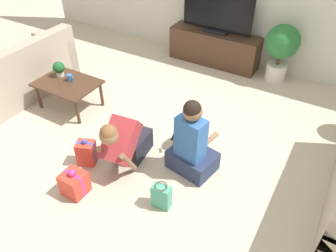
{
  "coord_description": "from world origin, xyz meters",
  "views": [
    {
      "loc": [
        1.75,
        -2.75,
        2.84
      ],
      "look_at": [
        0.24,
        -0.17,
        0.45
      ],
      "focal_mm": 35.0,
      "sensor_mm": 36.0,
      "label": 1
    }
  ],
  "objects_px": {
    "coffee_table": "(68,85)",
    "tabletop_plant": "(59,68)",
    "sofa_left": "(17,77)",
    "potted_plant_back_right": "(281,47)",
    "gift_bag_a": "(161,196)",
    "gift_box_a": "(74,183)",
    "mug": "(70,78)",
    "person_sitting": "(192,145)",
    "gift_box_b": "(86,153)",
    "tv": "(217,16)",
    "dog": "(186,128)",
    "person_kneeling": "(125,142)",
    "tv_console": "(214,48)"
  },
  "relations": [
    {
      "from": "sofa_left",
      "to": "potted_plant_back_right",
      "type": "xyz_separation_m",
      "value": [
        3.31,
        2.45,
        0.28
      ]
    },
    {
      "from": "sofa_left",
      "to": "gift_bag_a",
      "type": "xyz_separation_m",
      "value": [
        3.02,
        -0.73,
        -0.17
      ]
    },
    {
      "from": "dog",
      "to": "gift_bag_a",
      "type": "relative_size",
      "value": 1.71
    },
    {
      "from": "dog",
      "to": "tabletop_plant",
      "type": "bearing_deg",
      "value": 11.69
    },
    {
      "from": "coffee_table",
      "to": "person_sitting",
      "type": "xyz_separation_m",
      "value": [
        2.13,
        -0.25,
        -0.0
      ]
    },
    {
      "from": "sofa_left",
      "to": "gift_bag_a",
      "type": "distance_m",
      "value": 3.11
    },
    {
      "from": "potted_plant_back_right",
      "to": "tabletop_plant",
      "type": "height_order",
      "value": "potted_plant_back_right"
    },
    {
      "from": "potted_plant_back_right",
      "to": "mug",
      "type": "height_order",
      "value": "potted_plant_back_right"
    },
    {
      "from": "potted_plant_back_right",
      "to": "gift_bag_a",
      "type": "relative_size",
      "value": 3.06
    },
    {
      "from": "person_sitting",
      "to": "gift_box_b",
      "type": "distance_m",
      "value": 1.27
    },
    {
      "from": "mug",
      "to": "person_kneeling",
      "type": "bearing_deg",
      "value": -23.9
    },
    {
      "from": "person_sitting",
      "to": "tabletop_plant",
      "type": "distance_m",
      "value": 2.37
    },
    {
      "from": "gift_box_a",
      "to": "tv",
      "type": "bearing_deg",
      "value": 89.22
    },
    {
      "from": "person_sitting",
      "to": "dog",
      "type": "relative_size",
      "value": 1.85
    },
    {
      "from": "person_sitting",
      "to": "mug",
      "type": "distance_m",
      "value": 2.15
    },
    {
      "from": "potted_plant_back_right",
      "to": "gift_bag_a",
      "type": "distance_m",
      "value": 3.23
    },
    {
      "from": "person_kneeling",
      "to": "gift_box_b",
      "type": "bearing_deg",
      "value": -159.74
    },
    {
      "from": "dog",
      "to": "person_kneeling",
      "type": "bearing_deg",
      "value": 69.89
    },
    {
      "from": "tv",
      "to": "potted_plant_back_right",
      "type": "bearing_deg",
      "value": -2.49
    },
    {
      "from": "person_kneeling",
      "to": "person_sitting",
      "type": "relative_size",
      "value": 0.83
    },
    {
      "from": "coffee_table",
      "to": "potted_plant_back_right",
      "type": "relative_size",
      "value": 0.92
    },
    {
      "from": "sofa_left",
      "to": "coffee_table",
      "type": "relative_size",
      "value": 2.16
    },
    {
      "from": "potted_plant_back_right",
      "to": "person_sitting",
      "type": "distance_m",
      "value": 2.57
    },
    {
      "from": "gift_bag_a",
      "to": "tabletop_plant",
      "type": "relative_size",
      "value": 1.4
    },
    {
      "from": "dog",
      "to": "mug",
      "type": "xyz_separation_m",
      "value": [
        -1.84,
        -0.09,
        0.24
      ]
    },
    {
      "from": "tv_console",
      "to": "gift_box_b",
      "type": "relative_size",
      "value": 4.4
    },
    {
      "from": "tv",
      "to": "potted_plant_back_right",
      "type": "height_order",
      "value": "tv"
    },
    {
      "from": "coffee_table",
      "to": "person_kneeling",
      "type": "relative_size",
      "value": 1.06
    },
    {
      "from": "tv_console",
      "to": "mug",
      "type": "distance_m",
      "value": 2.61
    },
    {
      "from": "coffee_table",
      "to": "tabletop_plant",
      "type": "xyz_separation_m",
      "value": [
        -0.21,
        0.09,
        0.17
      ]
    },
    {
      "from": "dog",
      "to": "tabletop_plant",
      "type": "relative_size",
      "value": 2.39
    },
    {
      "from": "gift_box_a",
      "to": "mug",
      "type": "xyz_separation_m",
      "value": [
        -1.19,
        1.27,
        0.32
      ]
    },
    {
      "from": "tv_console",
      "to": "mug",
      "type": "xyz_separation_m",
      "value": [
        -1.24,
        -2.29,
        0.17
      ]
    },
    {
      "from": "coffee_table",
      "to": "gift_box_b",
      "type": "xyz_separation_m",
      "value": [
        1.0,
        -0.79,
        -0.21
      ]
    },
    {
      "from": "sofa_left",
      "to": "tv",
      "type": "relative_size",
      "value": 1.53
    },
    {
      "from": "person_sitting",
      "to": "gift_bag_a",
      "type": "relative_size",
      "value": 3.16
    },
    {
      "from": "gift_box_b",
      "to": "tabletop_plant",
      "type": "distance_m",
      "value": 1.54
    },
    {
      "from": "dog",
      "to": "gift_bag_a",
      "type": "distance_m",
      "value": 1.07
    },
    {
      "from": "gift_box_a",
      "to": "gift_box_b",
      "type": "xyz_separation_m",
      "value": [
        -0.2,
        0.42,
        0.02
      ]
    },
    {
      "from": "sofa_left",
      "to": "gift_bag_a",
      "type": "height_order",
      "value": "sofa_left"
    },
    {
      "from": "coffee_table",
      "to": "gift_bag_a",
      "type": "distance_m",
      "value": 2.3
    },
    {
      "from": "person_kneeling",
      "to": "gift_bag_a",
      "type": "bearing_deg",
      "value": -31.62
    },
    {
      "from": "tv",
      "to": "gift_box_b",
      "type": "distance_m",
      "value": 3.22
    },
    {
      "from": "person_kneeling",
      "to": "dog",
      "type": "distance_m",
      "value": 0.84
    },
    {
      "from": "sofa_left",
      "to": "gift_box_b",
      "type": "height_order",
      "value": "sofa_left"
    },
    {
      "from": "tabletop_plant",
      "to": "gift_bag_a",
      "type": "bearing_deg",
      "value": -22.83
    },
    {
      "from": "coffee_table",
      "to": "gift_bag_a",
      "type": "xyz_separation_m",
      "value": [
        2.11,
        -0.89,
        -0.22
      ]
    },
    {
      "from": "person_kneeling",
      "to": "person_sitting",
      "type": "height_order",
      "value": "person_sitting"
    },
    {
      "from": "sofa_left",
      "to": "person_kneeling",
      "type": "relative_size",
      "value": 2.3
    },
    {
      "from": "sofa_left",
      "to": "gift_box_a",
      "type": "xyz_separation_m",
      "value": [
        2.11,
        -1.05,
        -0.18
      ]
    }
  ]
}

